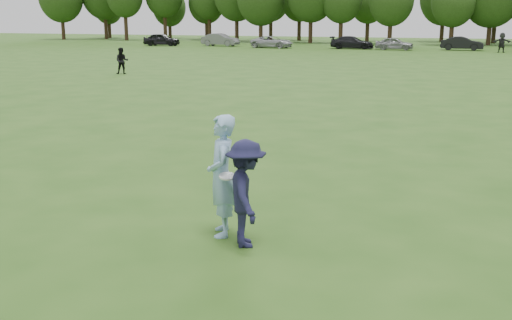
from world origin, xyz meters
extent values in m
plane|color=#284F16|center=(0.00, 0.00, 0.00)|extent=(200.00, 200.00, 0.00)
imported|color=#8FB7DE|center=(-1.16, 0.50, 1.00)|extent=(0.75, 0.87, 2.00)
imported|color=#1A1A39|center=(-0.61, 0.19, 0.85)|extent=(1.07, 1.26, 1.70)
imported|color=black|center=(-18.64, 24.40, 0.83)|extent=(0.99, 0.91, 1.65)
imported|color=#242424|center=(4.10, 58.17, 0.99)|extent=(1.87, 0.70, 1.98)
imported|color=black|center=(-35.21, 58.68, 0.76)|extent=(4.68, 2.35, 1.53)
imported|color=slate|center=(-28.12, 60.72, 0.77)|extent=(4.72, 1.80, 1.53)
imported|color=#A7A7AC|center=(-20.69, 58.77, 0.68)|extent=(4.97, 2.46, 1.36)
imported|color=black|center=(-11.51, 59.79, 0.70)|extent=(4.94, 2.21, 1.41)
imported|color=gray|center=(-6.72, 59.11, 0.69)|extent=(4.13, 1.78, 1.39)
imported|color=black|center=(0.19, 61.06, 0.73)|extent=(4.45, 1.57, 1.46)
cylinder|color=white|center=(-0.96, 0.28, 1.07)|extent=(0.31, 0.31, 0.09)
cylinder|color=#332114|center=(-60.68, 72.20, 1.81)|extent=(0.56, 0.56, 3.63)
cylinder|color=#332114|center=(-55.50, 76.37, 2.06)|extent=(0.56, 0.56, 4.13)
cylinder|color=#332114|center=(-49.35, 72.76, 2.09)|extent=(0.56, 0.56, 4.18)
cylinder|color=#332114|center=(-44.47, 76.22, 2.13)|extent=(0.56, 0.56, 4.26)
cylinder|color=#332114|center=(-37.59, 77.79, 1.96)|extent=(0.56, 0.56, 3.91)
cylinder|color=#332114|center=(-32.29, 76.03, 1.92)|extent=(0.56, 0.56, 3.83)
cylinder|color=#332114|center=(-27.39, 73.06, 1.63)|extent=(0.56, 0.56, 3.25)
cylinder|color=#332114|center=(-20.22, 73.48, 1.86)|extent=(0.56, 0.56, 3.71)
cylinder|color=#332114|center=(-15.90, 73.09, 1.73)|extent=(0.56, 0.56, 3.46)
cylinder|color=#332114|center=(-9.32, 72.95, 1.57)|extent=(0.56, 0.56, 3.14)
ellipsoid|color=#203612|center=(-9.32, 72.95, 5.60)|extent=(5.78, 5.78, 6.64)
cylinder|color=#332114|center=(-1.61, 72.69, 1.51)|extent=(0.56, 0.56, 3.01)
ellipsoid|color=#203612|center=(-1.61, 72.69, 5.34)|extent=(5.46, 5.46, 6.28)
cylinder|color=#332114|center=(2.83, 75.07, 1.61)|extent=(0.56, 0.56, 3.23)
cylinder|color=#332114|center=(-58.26, 81.41, 1.49)|extent=(0.56, 0.56, 2.97)
ellipsoid|color=#203612|center=(-58.26, 81.41, 5.03)|extent=(4.85, 4.85, 5.58)
cylinder|color=#332114|center=(-47.10, 82.53, 1.36)|extent=(0.56, 0.56, 2.73)
ellipsoid|color=#203612|center=(-47.10, 82.53, 5.05)|extent=(5.45, 5.45, 6.27)
cylinder|color=#332114|center=(-39.55, 80.93, 1.63)|extent=(0.56, 0.56, 3.25)
ellipsoid|color=#203612|center=(-39.55, 80.93, 5.67)|extent=(5.68, 5.68, 6.53)
cylinder|color=#332114|center=(-29.72, 83.93, 1.81)|extent=(0.56, 0.56, 3.62)
ellipsoid|color=#203612|center=(-29.72, 83.93, 6.09)|extent=(5.80, 5.80, 6.67)
cylinder|color=#332114|center=(-24.24, 81.39, 1.80)|extent=(0.56, 0.56, 3.61)
ellipsoid|color=#203612|center=(-24.24, 81.39, 5.98)|extent=(5.58, 5.58, 6.42)
cylinder|color=#332114|center=(-13.94, 81.92, 1.65)|extent=(0.56, 0.56, 3.29)
ellipsoid|color=#203612|center=(-13.94, 81.92, 5.55)|extent=(5.30, 5.30, 6.09)
cylinder|color=#332114|center=(-3.49, 83.39, 1.64)|extent=(0.56, 0.56, 3.28)
cylinder|color=#332114|center=(3.45, 81.85, 1.56)|extent=(0.56, 0.56, 3.11)
ellipsoid|color=#203612|center=(3.45, 81.85, 5.38)|extent=(5.34, 5.34, 6.14)
camera|label=1|loc=(2.69, -8.06, 3.51)|focal=42.00mm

